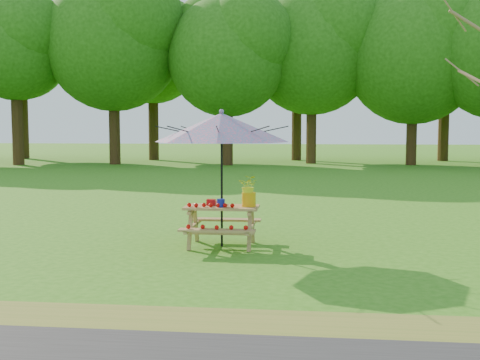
# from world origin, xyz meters

# --- Properties ---
(treeline) EXTENTS (60.00, 12.00, 16.00)m
(treeline) POSITION_xyz_m (0.00, 22.00, 8.00)
(treeline) COLOR #20570E
(treeline) RESTS_ON ground
(picnic_table) EXTENTS (1.20, 1.32, 0.67)m
(picnic_table) POSITION_xyz_m (3.42, 1.16, 0.33)
(picnic_table) COLOR #946943
(picnic_table) RESTS_ON ground
(patio_umbrella) EXTENTS (2.33, 2.33, 2.25)m
(patio_umbrella) POSITION_xyz_m (3.42, 1.16, 1.95)
(patio_umbrella) COLOR black
(patio_umbrella) RESTS_ON ground
(produce_bins) EXTENTS (0.33, 0.46, 0.13)m
(produce_bins) POSITION_xyz_m (3.35, 1.18, 0.72)
(produce_bins) COLOR #BA0E12
(produce_bins) RESTS_ON picnic_table
(tomatoes_row) EXTENTS (0.77, 0.13, 0.07)m
(tomatoes_row) POSITION_xyz_m (3.27, 0.98, 0.71)
(tomatoes_row) COLOR red
(tomatoes_row) RESTS_ON picnic_table
(flower_bucket) EXTENTS (0.35, 0.32, 0.51)m
(flower_bucket) POSITION_xyz_m (3.86, 1.16, 0.94)
(flower_bucket) COLOR #E49F0C
(flower_bucket) RESTS_ON picnic_table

